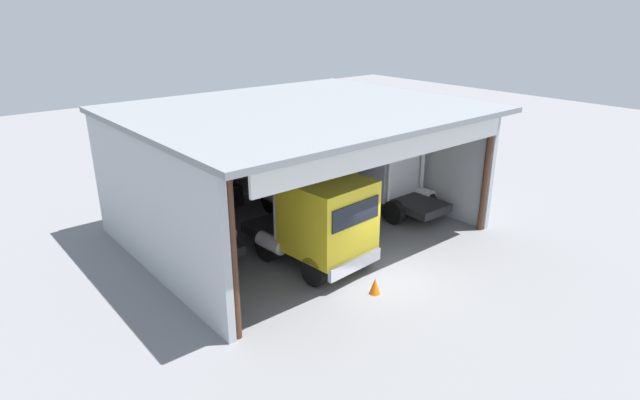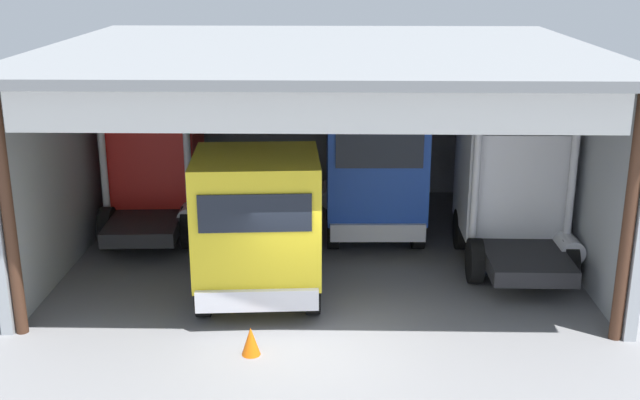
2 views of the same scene
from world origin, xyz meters
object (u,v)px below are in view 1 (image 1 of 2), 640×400
Objects in this scene: traffic_cone at (375,286)px; truck_white_yard_outside at (388,172)px; truck_blue_center_left_bay at (311,174)px; oil_drum at (159,214)px; truck_yellow_right_bay at (321,221)px; tool_cart at (232,196)px; truck_red_left_bay at (179,203)px.

truck_white_yard_outside is at bearing 40.36° from traffic_cone.
oil_drum is (-5.55, 3.46, -1.51)m from truck_blue_center_left_bay.
truck_yellow_right_bay reaches higher than oil_drum.
oil_drum reaches higher than traffic_cone.
tool_cart is (-5.37, 4.78, -1.27)m from truck_white_yard_outside.
tool_cart is at bearing 33.00° from truck_red_left_bay.
truck_white_yard_outside is (9.15, -2.04, -0.12)m from truck_red_left_bay.
truck_blue_center_left_bay is 4.18m from tool_cart.
truck_blue_center_left_bay is 1.05× the size of truck_white_yard_outside.
oil_drum is 1.68× the size of traffic_cone.
traffic_cone is (-0.49, -9.76, -0.22)m from tool_cart.
truck_red_left_bay is 0.87× the size of truck_yellow_right_bay.
truck_yellow_right_bay is 1.12× the size of truck_blue_center_left_bay.
truck_white_yard_outside reaches higher than oil_drum.
traffic_cone is (-5.86, -4.98, -1.49)m from truck_white_yard_outside.
truck_red_left_bay is 4.87m from tool_cart.
tool_cart is (3.78, 2.74, -1.39)m from truck_red_left_bay.
oil_drum is at bearing -33.37° from truck_blue_center_left_bay.
truck_blue_center_left_bay reaches higher than truck_white_yard_outside.
truck_white_yard_outside is at bearing -162.36° from truck_yellow_right_bay.
traffic_cone is at bearing 88.18° from truck_yellow_right_bay.
tool_cart is 1.79× the size of traffic_cone.
traffic_cone is at bearing 66.90° from truck_blue_center_left_bay.
oil_drum is 10.34m from traffic_cone.
truck_white_yard_outside is (5.97, 2.40, 0.02)m from truck_yellow_right_bay.
truck_yellow_right_bay is 2.97m from traffic_cone.
tool_cart is at bearing -99.05° from truck_yellow_right_bay.
truck_white_yard_outside is 8.17× the size of traffic_cone.
truck_yellow_right_bay is 4.70m from truck_blue_center_left_bay.
tool_cart is (-2.07, 3.32, -1.48)m from truck_blue_center_left_bay.
traffic_cone is (0.11, -2.58, -1.47)m from truck_yellow_right_bay.
traffic_cone is at bearing -73.23° from oil_drum.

